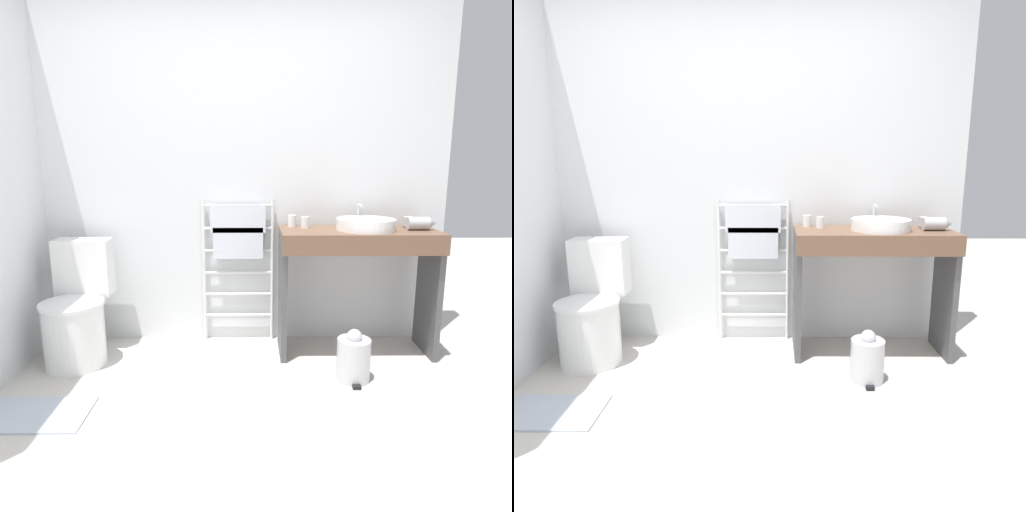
# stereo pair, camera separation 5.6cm
# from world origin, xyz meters

# --- Properties ---
(ground_plane) EXTENTS (12.00, 12.00, 0.00)m
(ground_plane) POSITION_xyz_m (0.00, 0.00, 0.00)
(ground_plane) COLOR beige
(wall_back) EXTENTS (3.08, 0.12, 2.46)m
(wall_back) POSITION_xyz_m (0.00, 1.60, 1.23)
(wall_back) COLOR silver
(wall_back) RESTS_ON ground_plane
(toilet) EXTENTS (0.42, 0.57, 0.83)m
(toilet) POSITION_xyz_m (-1.09, 1.15, 0.33)
(toilet) COLOR white
(toilet) RESTS_ON ground_plane
(towel_radiator) EXTENTS (0.53, 0.06, 1.08)m
(towel_radiator) POSITION_xyz_m (-0.00, 1.49, 0.77)
(towel_radiator) COLOR white
(towel_radiator) RESTS_ON ground_plane
(vanity_counter) EXTENTS (1.08, 0.47, 0.89)m
(vanity_counter) POSITION_xyz_m (0.84, 1.26, 0.62)
(vanity_counter) COLOR brown
(vanity_counter) RESTS_ON ground_plane
(sink_basin) EXTENTS (0.40, 0.40, 0.08)m
(sink_basin) POSITION_xyz_m (0.88, 1.26, 0.93)
(sink_basin) COLOR white
(sink_basin) RESTS_ON vanity_counter
(faucet) EXTENTS (0.02, 0.10, 0.16)m
(faucet) POSITION_xyz_m (0.88, 1.46, 0.99)
(faucet) COLOR silver
(faucet) RESTS_ON vanity_counter
(cup_near_wall) EXTENTS (0.06, 0.06, 0.08)m
(cup_near_wall) POSITION_xyz_m (0.39, 1.42, 0.93)
(cup_near_wall) COLOR white
(cup_near_wall) RESTS_ON vanity_counter
(cup_near_edge) EXTENTS (0.06, 0.06, 0.08)m
(cup_near_edge) POSITION_xyz_m (0.48, 1.36, 0.93)
(cup_near_edge) COLOR white
(cup_near_edge) RESTS_ON vanity_counter
(hair_dryer) EXTENTS (0.20, 0.20, 0.09)m
(hair_dryer) POSITION_xyz_m (1.25, 1.28, 0.94)
(hair_dryer) COLOR #B7B7BC
(hair_dryer) RESTS_ON vanity_counter
(trash_bin) EXTENTS (0.21, 0.24, 0.34)m
(trash_bin) POSITION_xyz_m (0.74, 0.83, 0.15)
(trash_bin) COLOR silver
(trash_bin) RESTS_ON ground_plane
(bath_mat) EXTENTS (0.56, 0.36, 0.01)m
(bath_mat) POSITION_xyz_m (-1.08, 0.44, 0.01)
(bath_mat) COLOR #B2BCCC
(bath_mat) RESTS_ON ground_plane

